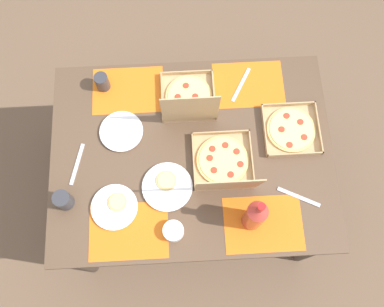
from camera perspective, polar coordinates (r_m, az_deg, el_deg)
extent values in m
plane|color=brown|center=(2.76, 0.00, -4.89)|extent=(6.00, 6.00, 0.00)
cylinder|color=#3F3328|center=(2.67, 13.12, 7.17)|extent=(0.07, 0.07, 0.70)
cylinder|color=#3F3328|center=(2.65, -14.24, 5.84)|extent=(0.07, 0.07, 0.70)
cylinder|color=#3F3328|center=(2.43, 15.82, -12.22)|extent=(0.07, 0.07, 0.70)
cylinder|color=#3F3328|center=(2.41, -14.85, -13.84)|extent=(0.07, 0.07, 0.70)
cube|color=brown|center=(2.08, 0.00, -0.13)|extent=(1.37, 1.02, 0.03)
cube|color=orange|center=(2.23, 7.54, 9.15)|extent=(0.36, 0.26, 0.00)
cube|color=orange|center=(2.22, -8.57, 8.38)|extent=(0.36, 0.26, 0.00)
cube|color=orange|center=(2.00, 9.52, -9.27)|extent=(0.36, 0.26, 0.00)
cube|color=orange|center=(1.99, -8.47, -10.23)|extent=(0.36, 0.26, 0.00)
cube|color=tan|center=(2.05, 4.09, -1.00)|extent=(0.28, 0.28, 0.01)
cube|color=tan|center=(2.05, 7.99, -0.64)|extent=(0.01, 0.28, 0.03)
cube|color=tan|center=(2.03, 0.22, -1.05)|extent=(0.01, 0.28, 0.03)
cube|color=tan|center=(2.08, 3.84, 2.79)|extent=(0.28, 0.01, 0.03)
cube|color=tan|center=(2.00, 4.43, -4.64)|extent=(0.28, 0.01, 0.03)
cylinder|color=#E0B76B|center=(2.04, 4.11, -0.92)|extent=(0.25, 0.25, 0.01)
cylinder|color=#EFD67F|center=(2.04, 4.13, -0.86)|extent=(0.22, 0.22, 0.00)
cylinder|color=red|center=(2.03, 2.39, -0.60)|extent=(0.03, 0.03, 0.00)
cylinder|color=red|center=(2.01, 2.96, -2.24)|extent=(0.03, 0.03, 0.00)
cylinder|color=red|center=(2.01, 5.20, -2.82)|extent=(0.03, 0.03, 0.00)
cylinder|color=red|center=(2.03, 6.50, -1.42)|extent=(0.03, 0.03, 0.00)
cylinder|color=red|center=(2.05, 5.99, 0.27)|extent=(0.03, 0.03, 0.00)
cylinder|color=red|center=(2.06, 4.47, 1.11)|extent=(0.03, 0.03, 0.00)
cylinder|color=red|center=(2.05, 2.74, 0.63)|extent=(0.03, 0.03, 0.00)
cube|color=tan|center=(1.84, 4.85, -4.23)|extent=(0.28, 0.05, 0.28)
cube|color=tan|center=(2.17, -0.55, 7.54)|extent=(0.27, 0.27, 0.01)
cube|color=tan|center=(2.16, 2.93, 7.91)|extent=(0.01, 0.27, 0.03)
cube|color=tan|center=(2.16, -4.04, 7.57)|extent=(0.01, 0.27, 0.03)
cube|color=tan|center=(2.22, -0.72, 10.76)|extent=(0.27, 0.01, 0.03)
cube|color=tan|center=(2.10, -0.37, 4.58)|extent=(0.27, 0.01, 0.03)
cylinder|color=#E0B76B|center=(2.17, -0.55, 7.65)|extent=(0.23, 0.23, 0.01)
cylinder|color=#EFD67F|center=(2.16, -0.55, 7.74)|extent=(0.21, 0.21, 0.00)
cylinder|color=red|center=(2.15, -1.91, 7.60)|extent=(0.03, 0.03, 0.00)
cylinder|color=red|center=(2.12, -0.67, 5.85)|extent=(0.03, 0.03, 0.00)
cylinder|color=red|center=(2.15, 0.44, 7.66)|extent=(0.03, 0.03, 0.00)
cylinder|color=red|center=(2.18, -0.83, 9.08)|extent=(0.03, 0.03, 0.00)
cube|color=tan|center=(1.96, -0.38, 5.96)|extent=(0.27, 0.03, 0.27)
cube|color=tan|center=(2.16, 13.07, 3.04)|extent=(0.27, 0.27, 0.01)
cube|color=tan|center=(2.18, 16.56, 3.34)|extent=(0.01, 0.27, 0.03)
cube|color=tan|center=(2.11, 9.69, 3.08)|extent=(0.01, 0.27, 0.03)
cube|color=tan|center=(2.19, 12.74, 6.43)|extent=(0.27, 0.01, 0.03)
cube|color=tan|center=(2.10, 13.63, -0.14)|extent=(0.27, 0.01, 0.03)
cylinder|color=#E0B76B|center=(2.15, 13.12, 3.13)|extent=(0.24, 0.24, 0.01)
cylinder|color=#EFD67F|center=(2.14, 13.17, 3.21)|extent=(0.21, 0.21, 0.00)
cylinder|color=red|center=(2.13, 11.90, 3.18)|extent=(0.03, 0.03, 0.00)
cylinder|color=red|center=(2.11, 12.93, 1.14)|extent=(0.03, 0.03, 0.00)
cylinder|color=red|center=(2.14, 14.78, 2.12)|extent=(0.03, 0.03, 0.00)
cylinder|color=red|center=(2.16, 14.30, 4.11)|extent=(0.03, 0.03, 0.00)
cylinder|color=red|center=(2.16, 12.54, 4.95)|extent=(0.03, 0.03, 0.00)
cylinder|color=white|center=(2.12, -9.41, 2.88)|extent=(0.21, 0.21, 0.01)
cylinder|color=white|center=(2.12, -9.44, 2.96)|extent=(0.21, 0.21, 0.01)
cylinder|color=white|center=(2.01, -3.32, -4.51)|extent=(0.23, 0.23, 0.01)
cylinder|color=white|center=(2.00, -3.33, -4.46)|extent=(0.24, 0.24, 0.01)
cylinder|color=#E0B76B|center=(2.00, -3.44, -3.62)|extent=(0.10, 0.10, 0.01)
cylinder|color=#EFD67F|center=(2.00, -3.45, -3.58)|extent=(0.08, 0.08, 0.00)
cylinder|color=white|center=(2.02, -10.32, -7.10)|extent=(0.21, 0.21, 0.01)
cylinder|color=white|center=(2.01, -10.35, -7.05)|extent=(0.22, 0.22, 0.01)
cylinder|color=#E0B76B|center=(2.01, -9.96, -6.41)|extent=(0.09, 0.09, 0.01)
cylinder|color=#EFD67F|center=(2.00, -9.99, -6.37)|extent=(0.07, 0.07, 0.00)
cylinder|color=#B2382D|center=(1.89, 8.33, -8.32)|extent=(0.09, 0.09, 0.22)
cone|color=#B2382D|center=(1.77, 8.91, -7.56)|extent=(0.09, 0.09, 0.04)
cylinder|color=#B2382D|center=(1.72, 9.13, -7.26)|extent=(0.03, 0.03, 0.06)
cylinder|color=red|center=(1.69, 9.30, -7.03)|extent=(0.03, 0.03, 0.01)
cylinder|color=#333338|center=(2.04, -16.83, -6.00)|extent=(0.08, 0.08, 0.10)
cylinder|color=#333338|center=(2.21, -11.93, 9.34)|extent=(0.07, 0.07, 0.10)
cylinder|color=white|center=(1.95, -2.51, -10.32)|extent=(0.10, 0.10, 0.05)
cube|color=#B7B7BC|center=(2.12, -15.13, -1.38)|extent=(0.07, 0.21, 0.00)
cube|color=#B7B7BC|center=(2.22, 6.57, 9.13)|extent=(0.12, 0.19, 0.00)
cube|color=#B7B7BC|center=(2.06, 14.08, -5.67)|extent=(0.20, 0.11, 0.00)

